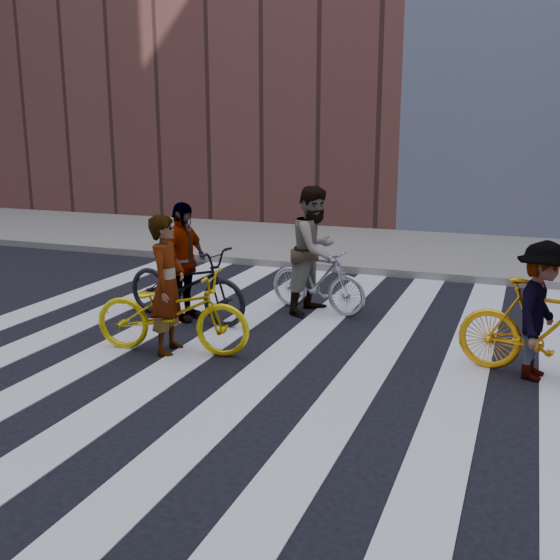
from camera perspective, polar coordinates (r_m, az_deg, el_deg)
The scene contains 11 objects.
ground at distance 8.47m, azimuth -3.41°, elevation -6.35°, with size 100.00×100.00×0.00m, color black.
sidewalk_far at distance 15.38m, azimuth 8.21°, elevation 2.74°, with size 100.00×5.00×0.15m, color gray.
zebra_crosswalk at distance 8.47m, azimuth -3.41°, elevation -6.31°, with size 8.25×10.00×0.01m.
bike_yellow_left at distance 8.44m, azimuth -9.39°, elevation -2.77°, with size 0.71×2.04×1.07m, color yellow.
bike_silver_mid at distance 10.19m, azimuth 3.29°, elevation -0.00°, with size 0.48×1.69×1.02m, color #A9ACB3.
bike_yellow_right at distance 8.03m, azimuth 21.94°, elevation -4.10°, with size 0.54×1.92×1.16m, color #FBA50D.
bike_dark_rear at distance 9.83m, azimuth -8.18°, elevation -0.30°, with size 0.74×2.13×1.12m, color black.
rider_left at distance 8.38m, azimuth -9.77°, elevation -0.42°, with size 0.65×0.42×1.77m, color slate.
rider_mid at distance 10.11m, azimuth 3.05°, elevation 2.64°, with size 0.95×0.74×1.96m, color slate.
rider_right at distance 7.96m, azimuth 21.72°, elevation -2.53°, with size 1.04×0.60×1.60m, color slate.
rider_rear at distance 9.79m, azimuth -8.50°, elevation 1.58°, with size 1.04×0.43×1.77m, color slate.
Camera 1 is at (3.33, -7.26, 2.83)m, focal length 42.00 mm.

